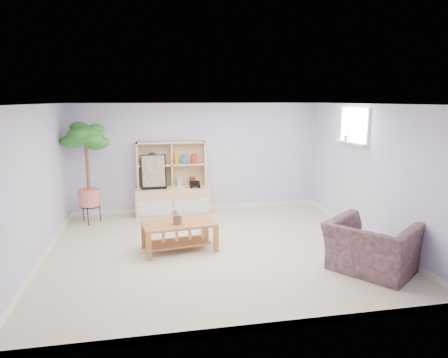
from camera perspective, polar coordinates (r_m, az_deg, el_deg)
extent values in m
cube|color=#C7B492|center=(6.82, -1.11, -9.94)|extent=(5.50, 5.00, 0.01)
cube|color=white|center=(6.36, -1.19, 10.65)|extent=(5.50, 5.00, 0.01)
cube|color=silver|center=(8.93, -3.87, 3.06)|extent=(5.50, 0.01, 2.40)
cube|color=silver|center=(4.12, 4.78, -6.67)|extent=(5.50, 0.01, 2.40)
cube|color=silver|center=(6.61, -25.34, -0.88)|extent=(0.01, 5.00, 2.40)
cube|color=silver|center=(7.45, 20.18, 0.77)|extent=(0.01, 5.00, 2.40)
cube|color=white|center=(7.86, 17.68, 4.98)|extent=(0.14, 1.00, 0.04)
imported|color=#2D753A|center=(6.54, -6.63, -5.22)|extent=(0.32, 0.30, 0.28)
imported|color=#121639|center=(6.21, 20.34, -8.66)|extent=(1.49, 1.52, 0.85)
imported|color=#246A29|center=(8.00, 17.15, 6.03)|extent=(0.14, 0.13, 0.22)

